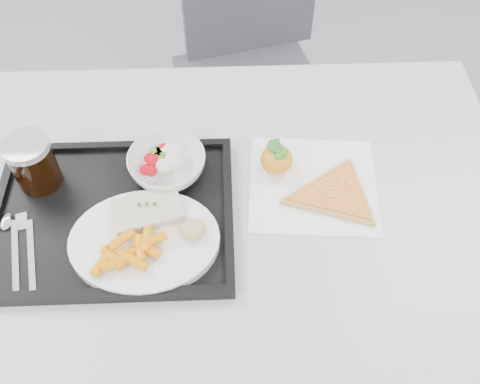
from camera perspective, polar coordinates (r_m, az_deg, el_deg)
The scene contains 14 objects.
table at distance 1.09m, azimuth -2.60°, elevation -3.09°, with size 1.20×0.80×0.75m.
chair at distance 1.70m, azimuth 1.22°, elevation 14.70°, with size 0.51×0.51×0.93m.
tray at distance 1.04m, azimuth -13.33°, elevation -2.51°, with size 0.45×0.35×0.03m.
dinner_plate at distance 0.97m, azimuth -10.14°, elevation -5.16°, with size 0.27×0.27×0.02m.
fish_fillet at distance 0.99m, azimuth -9.84°, elevation -1.94°, with size 0.14×0.11×0.02m.
bread_roll at distance 0.95m, azimuth -5.08°, elevation -4.02°, with size 0.05×0.04×0.03m.
salad_bowl at distance 1.06m, azimuth -7.77°, elevation 2.96°, with size 0.15×0.15×0.05m.
cola_glass at distance 1.08m, azimuth -21.23°, elevation 2.99°, with size 0.09×0.09×0.11m.
cutlery at distance 1.05m, azimuth -22.65°, elevation -4.76°, with size 0.10×0.17×0.01m.
napkin at distance 1.07m, azimuth 7.78°, elevation 0.79°, with size 0.27×0.26×0.00m.
tangerine at distance 1.06m, azimuth 3.91°, elevation 3.52°, with size 0.07×0.07×0.07m.
pizza_slice at distance 1.05m, azimuth 10.08°, elevation -0.24°, with size 0.25×0.25×0.02m.
carrot_pile at distance 0.94m, azimuth -11.59°, elevation -6.23°, with size 0.13×0.09×0.03m.
salad_contents at distance 1.05m, azimuth -8.02°, elevation 3.52°, with size 0.08×0.08×0.03m.
Camera 1 is at (0.03, -0.31, 1.59)m, focal length 40.00 mm.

